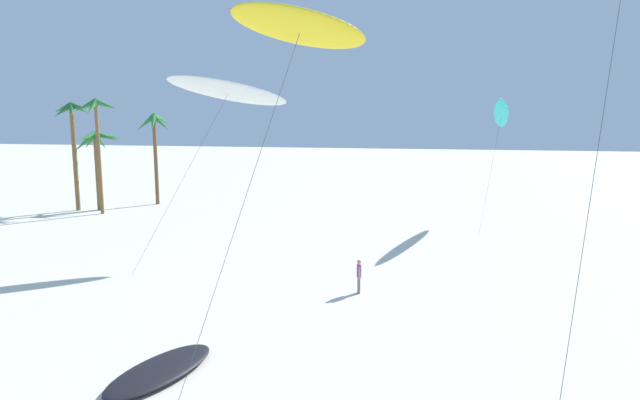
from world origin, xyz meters
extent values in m
cylinder|color=brown|center=(-27.32, 42.69, 4.82)|extent=(0.40, 0.40, 9.65)
cone|color=#23662D|center=(-26.40, 42.51, 9.48)|extent=(2.03, 0.93, 0.88)
cone|color=#23662D|center=(-27.02, 43.52, 9.31)|extent=(1.19, 2.04, 1.20)
cone|color=#23662D|center=(-27.89, 43.36, 9.31)|extent=(1.70, 1.86, 1.20)
cone|color=#23662D|center=(-28.21, 42.71, 9.35)|extent=(1.98, 0.60, 1.14)
cone|color=#23662D|center=(-27.67, 41.98, 9.13)|extent=(1.34, 1.94, 1.50)
cone|color=#23662D|center=(-26.81, 42.05, 9.18)|extent=(1.63, 1.85, 1.43)
cylinder|color=brown|center=(-21.92, 47.55, 4.34)|extent=(0.36, 0.36, 8.68)
cone|color=#287533|center=(-21.19, 47.63, 8.00)|extent=(1.91, 0.77, 1.78)
cone|color=#287533|center=(-21.65, 48.45, 8.33)|extent=(1.15, 2.16, 1.22)
cone|color=#287533|center=(-22.65, 48.12, 8.29)|extent=(1.97, 1.73, 1.30)
cone|color=#287533|center=(-22.56, 47.12, 8.02)|extent=(1.88, 1.52, 1.74)
cone|color=#287533|center=(-21.64, 46.84, 8.02)|extent=(1.23, 1.96, 1.74)
cylinder|color=brown|center=(-24.04, 41.60, 4.96)|extent=(0.31, 0.31, 9.91)
cone|color=#287533|center=(-23.15, 41.76, 9.60)|extent=(2.05, 0.91, 1.15)
cone|color=#287533|center=(-23.88, 42.52, 9.72)|extent=(0.90, 2.05, 0.93)
cone|color=#287533|center=(-24.71, 42.24, 9.67)|extent=(1.82, 1.78, 1.02)
cone|color=#287533|center=(-24.66, 41.02, 9.49)|extent=(1.81, 1.75, 1.35)
cone|color=#287533|center=(-23.91, 40.83, 9.36)|extent=(0.86, 1.95, 1.55)
cylinder|color=brown|center=(-25.53, 43.36, 3.53)|extent=(0.40, 0.40, 7.06)
cone|color=#287533|center=(-24.32, 43.27, 6.79)|extent=(2.58, 0.74, 1.09)
cone|color=#287533|center=(-24.87, 44.39, 6.84)|extent=(1.84, 2.44, 1.01)
cone|color=#287533|center=(-25.68, 44.34, 6.32)|extent=(0.91, 2.38, 1.93)
cone|color=#287533|center=(-26.44, 43.84, 6.37)|extent=(2.36, 1.60, 1.85)
cone|color=#287533|center=(-26.38, 42.94, 6.27)|extent=(2.28, 1.50, 2.02)
cone|color=#287533|center=(-25.58, 42.16, 6.77)|extent=(0.66, 2.56, 1.13)
cone|color=#287533|center=(-24.77, 42.57, 6.48)|extent=(2.10, 2.16, 1.66)
ellipsoid|color=white|center=(-7.78, 31.99, 10.17)|extent=(7.05, 5.09, 2.60)
ellipsoid|color=purple|center=(-7.78, 31.99, 10.20)|extent=(6.68, 4.67, 1.83)
cylinder|color=#4C4C51|center=(-9.37, 28.59, 5.05)|extent=(3.21, 6.82, 10.11)
ellipsoid|color=#19B2B7|center=(9.97, 44.12, 8.79)|extent=(2.40, 8.81, 2.71)
ellipsoid|color=white|center=(9.97, 44.12, 8.83)|extent=(1.66, 8.91, 2.43)
cylinder|color=#4C4C51|center=(9.16, 41.91, 4.35)|extent=(1.65, 4.44, 8.71)
cylinder|color=#4C4C51|center=(9.61, 16.04, 9.46)|extent=(3.56, 8.36, 18.92)
ellipsoid|color=yellow|center=(0.84, 16.69, 11.31)|extent=(4.56, 3.41, 1.86)
ellipsoid|color=#EA5193|center=(0.84, 16.69, 11.35)|extent=(4.11, 2.75, 1.21)
cylinder|color=#4C4C51|center=(-0.66, 14.96, 5.61)|extent=(3.01, 3.47, 11.23)
ellipsoid|color=black|center=(-3.65, 15.07, 0.18)|extent=(3.04, 4.80, 0.35)
ellipsoid|color=blue|center=(-3.65, 15.07, 0.20)|extent=(2.09, 2.37, 0.21)
cylinder|color=slate|center=(1.63, 24.72, 0.42)|extent=(0.14, 0.14, 0.83)
cylinder|color=slate|center=(1.59, 24.88, 0.42)|extent=(0.14, 0.14, 0.83)
cube|color=purple|center=(1.61, 24.80, 1.14)|extent=(0.26, 0.34, 0.61)
cylinder|color=tan|center=(1.66, 24.60, 1.10)|extent=(0.09, 0.09, 0.56)
cylinder|color=tan|center=(1.56, 25.01, 1.10)|extent=(0.09, 0.09, 0.56)
sphere|color=tan|center=(1.61, 24.80, 1.58)|extent=(0.21, 0.21, 0.21)
camera|label=1|loc=(5.13, -0.01, 8.49)|focal=29.81mm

